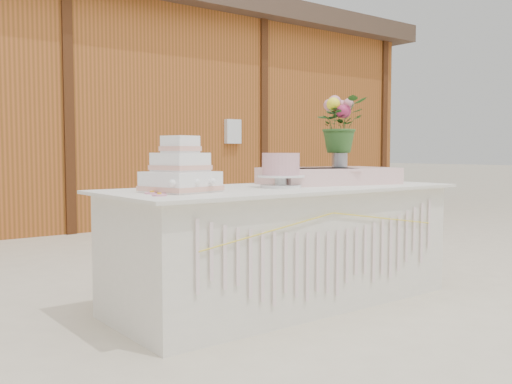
# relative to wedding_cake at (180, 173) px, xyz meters

# --- Properties ---
(ground) EXTENTS (80.00, 80.00, 0.00)m
(ground) POSITION_rel_wedding_cake_xyz_m (0.79, 0.01, -0.88)
(ground) COLOR beige
(ground) RESTS_ON ground
(barn) EXTENTS (12.60, 4.60, 3.30)m
(barn) POSITION_rel_wedding_cake_xyz_m (0.77, 6.01, 0.80)
(barn) COLOR #9E4E21
(barn) RESTS_ON ground
(cake_table) EXTENTS (2.40, 1.00, 0.77)m
(cake_table) POSITION_rel_wedding_cake_xyz_m (0.79, 0.01, -0.49)
(cake_table) COLOR silver
(cake_table) RESTS_ON ground
(wedding_cake) EXTENTS (0.43, 0.43, 0.32)m
(wedding_cake) POSITION_rel_wedding_cake_xyz_m (0.00, 0.00, 0.00)
(wedding_cake) COLOR white
(wedding_cake) RESTS_ON cake_table
(pink_cake_stand) EXTENTS (0.31, 0.31, 0.22)m
(pink_cake_stand) POSITION_rel_wedding_cake_xyz_m (0.74, -0.01, 0.02)
(pink_cake_stand) COLOR white
(pink_cake_stand) RESTS_ON cake_table
(satin_runner) EXTENTS (1.01, 0.71, 0.12)m
(satin_runner) POSITION_rel_wedding_cake_xyz_m (1.28, 0.09, -0.05)
(satin_runner) COLOR beige
(satin_runner) RESTS_ON cake_table
(flower_vase) EXTENTS (0.11, 0.11, 0.16)m
(flower_vase) POSITION_rel_wedding_cake_xyz_m (1.41, 0.11, 0.09)
(flower_vase) COLOR #ABAAAF
(flower_vase) RESTS_ON satin_runner
(bouquet) EXTENTS (0.38, 0.33, 0.41)m
(bouquet) POSITION_rel_wedding_cake_xyz_m (1.41, 0.11, 0.37)
(bouquet) COLOR #305E25
(bouquet) RESTS_ON flower_vase
(loose_flowers) EXTENTS (0.23, 0.41, 0.02)m
(loose_flowers) POSITION_rel_wedding_cake_xyz_m (-0.18, 0.01, -0.10)
(loose_flowers) COLOR pink
(loose_flowers) RESTS_ON cake_table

